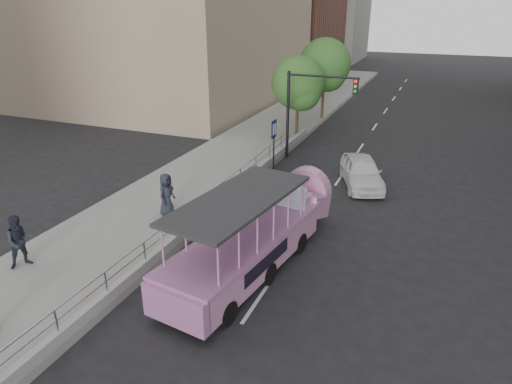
{
  "coord_description": "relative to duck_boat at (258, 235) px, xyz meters",
  "views": [
    {
      "loc": [
        5.59,
        -13.11,
        8.88
      ],
      "look_at": [
        -0.34,
        1.28,
        2.36
      ],
      "focal_mm": 32.0,
      "sensor_mm": 36.0,
      "label": 1
    }
  ],
  "objects": [
    {
      "name": "ground",
      "position": [
        -0.13,
        -0.37,
        -1.13
      ],
      "size": [
        160.0,
        160.0,
        0.0
      ],
      "primitive_type": "plane",
      "color": "black"
    },
    {
      "name": "guardrail",
      "position": [
        -3.25,
        1.63,
        0.01
      ],
      "size": [
        0.07,
        22.0,
        0.71
      ],
      "color": "silver",
      "rests_on": "kerb_wall"
    },
    {
      "name": "pedestrian_mid",
      "position": [
        -7.32,
        -3.8,
        0.13
      ],
      "size": [
        1.11,
        1.18,
        1.92
      ],
      "primitive_type": "imported",
      "rotation": [
        0.0,
        0.0,
        1.02
      ],
      "color": "#202430",
      "rests_on": "sidewalk"
    },
    {
      "name": "pedestrian_far",
      "position": [
        -4.96,
        1.71,
        0.11
      ],
      "size": [
        0.61,
        0.93,
        1.87
      ],
      "primitive_type": "imported",
      "rotation": [
        0.0,
        0.0,
        1.59
      ],
      "color": "#202430",
      "rests_on": "sidewalk"
    },
    {
      "name": "street_tree_near",
      "position": [
        -3.43,
        15.56,
        2.69
      ],
      "size": [
        3.52,
        3.52,
        5.72
      ],
      "color": "#342117",
      "rests_on": "ground"
    },
    {
      "name": "parking_sign",
      "position": [
        -2.82,
        9.2,
        0.72
      ],
      "size": [
        0.09,
        0.67,
        2.98
      ],
      "color": "black",
      "rests_on": "ground"
    },
    {
      "name": "kerb_wall",
      "position": [
        -3.25,
        1.63,
        -0.65
      ],
      "size": [
        0.24,
        30.0,
        0.36
      ],
      "primitive_type": "cube",
      "color": "#A7A7A2",
      "rests_on": "sidewalk"
    },
    {
      "name": "traffic_signal",
      "position": [
        -1.83,
        12.13,
        2.37
      ],
      "size": [
        4.2,
        0.32,
        5.2
      ],
      "color": "black",
      "rests_on": "ground"
    },
    {
      "name": "duck_boat",
      "position": [
        0.0,
        0.0,
        0.0
      ],
      "size": [
        3.5,
        9.4,
        3.05
      ],
      "color": "black",
      "rests_on": "ground"
    },
    {
      "name": "sidewalk",
      "position": [
        -5.88,
        9.63,
        -0.98
      ],
      "size": [
        5.5,
        80.0,
        0.3
      ],
      "primitive_type": "cube",
      "color": "gray",
      "rests_on": "ground"
    },
    {
      "name": "street_tree_far",
      "position": [
        -3.23,
        21.56,
        3.18
      ],
      "size": [
        3.97,
        3.97,
        6.45
      ],
      "color": "#342117",
      "rests_on": "ground"
    },
    {
      "name": "car",
      "position": [
        2.09,
        9.08,
        -0.37
      ],
      "size": [
        3.31,
        4.84,
        1.53
      ],
      "primitive_type": "imported",
      "rotation": [
        0.0,
        0.0,
        0.37
      ],
      "color": "silver",
      "rests_on": "ground"
    }
  ]
}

